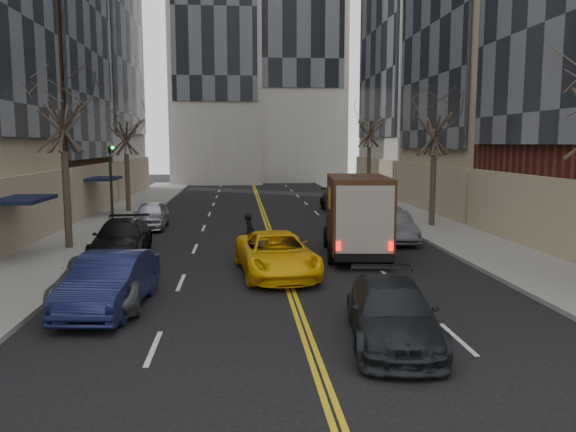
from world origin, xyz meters
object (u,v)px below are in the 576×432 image
at_px(ups_truck, 357,216).
at_px(taxi, 276,254).
at_px(observer_sedan, 392,313).
at_px(pedestrian, 249,233).

relative_size(ups_truck, taxi, 1.17).
bearing_deg(taxi, observer_sedan, -78.18).
xyz_separation_m(observer_sedan, pedestrian, (-3.06, 10.95, 0.14)).
bearing_deg(observer_sedan, ups_truck, 90.64).
xyz_separation_m(ups_truck, taxi, (-3.45, -3.03, -0.91)).
height_order(ups_truck, observer_sedan, ups_truck).
relative_size(taxi, pedestrian, 3.18).
height_order(observer_sedan, taxi, taxi).
xyz_separation_m(taxi, pedestrian, (-0.85, 4.09, 0.10)).
height_order(taxi, pedestrian, pedestrian).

